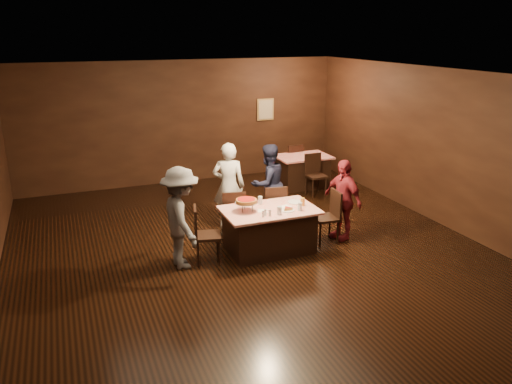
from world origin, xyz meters
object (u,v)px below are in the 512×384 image
at_px(back_table, 302,171).
at_px(diner_navy_hoodie, 268,184).
at_px(chair_far_left, 233,214).
at_px(chair_back_near, 316,175).
at_px(chair_end_left, 208,234).
at_px(plate_empty, 295,202).
at_px(chair_far_right, 273,208).
at_px(diner_white_jacket, 229,186).
at_px(glass_back, 260,200).
at_px(pizza_stand, 246,201).
at_px(glass_amber, 303,202).
at_px(diner_grey_knit, 181,218).
at_px(main_table, 269,230).
at_px(chair_end_right, 326,217).
at_px(glass_front_right, 300,207).
at_px(diner_red_shirt, 342,200).
at_px(chair_back_far, 292,162).
at_px(glass_front_left, 279,210).

relative_size(back_table, diner_navy_hoodie, 0.82).
height_order(chair_far_left, chair_back_near, same).
bearing_deg(back_table, chair_far_left, -137.40).
relative_size(chair_end_left, plate_empty, 3.80).
bearing_deg(chair_far_right, diner_white_jacket, -29.16).
distance_m(back_table, glass_back, 3.69).
bearing_deg(chair_back_near, pizza_stand, -138.42).
xyz_separation_m(pizza_stand, glass_amber, (1.00, -0.10, -0.11)).
xyz_separation_m(back_table, diner_grey_knit, (-3.76, -3.18, 0.44)).
relative_size(main_table, chair_far_left, 1.68).
relative_size(chair_end_right, pizza_stand, 2.50).
bearing_deg(glass_front_right, diner_grey_knit, 173.22).
bearing_deg(chair_far_right, diner_red_shirt, 154.10).
bearing_deg(chair_back_far, back_table, 88.08).
distance_m(chair_far_left, chair_back_near, 3.13).
distance_m(main_table, glass_amber, 0.75).
relative_size(main_table, diner_grey_knit, 0.96).
height_order(pizza_stand, glass_back, pizza_stand).
bearing_deg(diner_red_shirt, glass_amber, -97.74).
bearing_deg(chair_end_right, chair_back_far, 168.07).
bearing_deg(glass_front_right, chair_far_right, 92.86).
xyz_separation_m(main_table, diner_navy_hoodie, (0.53, 1.31, 0.40)).
bearing_deg(plate_empty, main_table, -164.74).
height_order(chair_back_near, glass_amber, chair_back_near).
height_order(chair_back_near, glass_front_right, chair_back_near).
xyz_separation_m(chair_end_right, plate_empty, (-0.55, 0.15, 0.30)).
bearing_deg(chair_far_right, plate_empty, 112.06).
bearing_deg(plate_empty, chair_far_left, 147.72).
bearing_deg(chair_end_right, glass_front_right, -64.26).
bearing_deg(glass_front_left, chair_end_left, 165.38).
xyz_separation_m(diner_grey_knit, glass_front_left, (1.58, -0.29, 0.01)).
bearing_deg(chair_far_right, chair_end_right, 141.05).
relative_size(diner_grey_knit, glass_amber, 11.86).
bearing_deg(diner_navy_hoodie, diner_red_shirt, 110.96).
distance_m(main_table, chair_end_right, 1.10).
distance_m(chair_back_near, diner_red_shirt, 2.56).
relative_size(back_table, glass_front_left, 9.29).
distance_m(chair_far_right, chair_back_far, 3.52).
bearing_deg(chair_end_left, diner_white_jacket, -18.77).
height_order(chair_end_right, chair_back_near, same).
distance_m(glass_front_right, glass_back, 0.74).
height_order(diner_navy_hoodie, diner_grey_knit, diner_grey_knit).
height_order(chair_far_right, plate_empty, chair_far_right).
xyz_separation_m(chair_back_far, diner_red_shirt, (-0.77, -3.72, 0.27)).
height_order(chair_far_right, pizza_stand, pizza_stand).
distance_m(chair_end_right, chair_back_near, 2.71).
bearing_deg(diner_navy_hoodie, chair_end_left, 23.47).
distance_m(back_table, pizza_stand, 4.11).
bearing_deg(chair_end_left, chair_far_right, -50.17).
bearing_deg(plate_empty, diner_navy_hoodie, 91.17).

